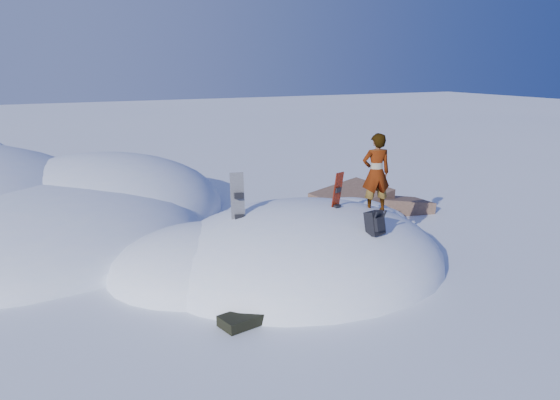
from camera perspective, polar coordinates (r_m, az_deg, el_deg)
name	(u,v)px	position (r m, az deg, el deg)	size (l,w,h in m)	color
ground	(302,266)	(13.03, 2.36, -6.89)	(120.00, 120.00, 0.00)	white
snow_mound	(291,264)	(13.16, 1.19, -6.68)	(8.00, 6.00, 3.00)	white
rock_outcrop	(361,216)	(17.33, 8.45, -1.62)	(4.68, 4.41, 1.68)	brown
snowboard_red	(336,200)	(12.57, 5.91, -0.02)	(0.32, 0.30, 1.36)	red
snowboard_dark	(238,209)	(12.14, -4.38, -0.91)	(0.37, 0.36, 1.63)	black
backpack	(375,223)	(11.64, 9.94, -2.40)	(0.43, 0.48, 0.60)	black
gear_pile	(243,318)	(10.27, -3.93, -12.20)	(0.98, 0.75, 0.26)	black
person	(376,173)	(13.13, 10.00, 2.81)	(0.69, 0.45, 1.89)	slate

